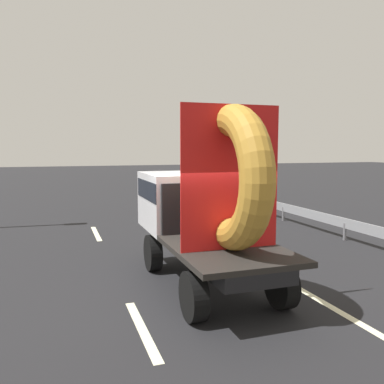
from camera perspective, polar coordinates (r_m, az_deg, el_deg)
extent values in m
plane|color=black|center=(8.55, 2.25, -13.76)|extent=(120.00, 120.00, 0.00)
cylinder|color=black|center=(9.74, -5.58, -8.61)|extent=(0.28, 0.86, 0.86)
cylinder|color=black|center=(10.25, 3.79, -7.84)|extent=(0.28, 0.86, 0.86)
cylinder|color=black|center=(7.00, 0.25, -14.64)|extent=(0.28, 0.86, 0.86)
cylinder|color=black|center=(7.69, 12.63, -12.84)|extent=(0.28, 0.86, 0.86)
cube|color=black|center=(8.57, 2.18, -7.71)|extent=(1.30, 4.86, 0.25)
cube|color=silver|center=(9.73, -0.78, -1.23)|extent=(2.00, 2.04, 1.35)
cube|color=black|center=(9.65, -0.69, 0.48)|extent=(2.02, 1.94, 0.44)
cube|color=black|center=(7.61, 4.96, -8.17)|extent=(2.00, 2.82, 0.10)
cube|color=black|center=(8.73, 1.39, -2.26)|extent=(1.80, 0.08, 1.10)
torus|color=#B7842D|center=(7.26, 5.54, 2.03)|extent=(0.58, 2.63, 2.63)
cube|color=red|center=(7.26, 5.54, 2.03)|extent=(1.90, 0.03, 2.63)
cylinder|color=black|center=(20.24, -2.08, -1.20)|extent=(0.20, 0.58, 0.58)
cylinder|color=black|center=(20.69, 1.69, -1.04)|extent=(0.20, 0.58, 0.58)
cylinder|color=black|center=(17.94, 0.18, -2.17)|extent=(0.20, 0.58, 0.58)
cylinder|color=black|center=(18.44, 4.36, -1.95)|extent=(0.20, 0.58, 0.58)
cube|color=maroon|center=(19.28, 0.99, -0.82)|extent=(1.64, 3.83, 0.50)
cube|color=black|center=(19.14, 1.08, 0.56)|extent=(1.48, 2.14, 0.46)
cube|color=gray|center=(18.13, 9.87, -1.35)|extent=(0.06, 14.59, 0.32)
cylinder|color=slate|center=(13.70, 20.94, -5.31)|extent=(0.10, 0.10, 0.55)
cylinder|color=slate|center=(16.61, 12.88, -3.07)|extent=(0.10, 0.10, 0.55)
cylinder|color=slate|center=(19.77, 7.32, -1.48)|extent=(0.10, 0.10, 0.55)
cylinder|color=slate|center=(23.07, 3.33, -0.33)|extent=(0.10, 0.10, 0.55)
cube|color=beige|center=(6.92, -7.14, -18.78)|extent=(0.16, 2.29, 0.01)
cube|color=beige|center=(14.21, -13.50, -5.77)|extent=(0.16, 2.41, 0.01)
cube|color=beige|center=(8.06, 19.61, -15.39)|extent=(0.16, 2.91, 0.01)
cube|color=beige|center=(15.24, -0.35, -4.78)|extent=(0.16, 2.62, 0.01)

